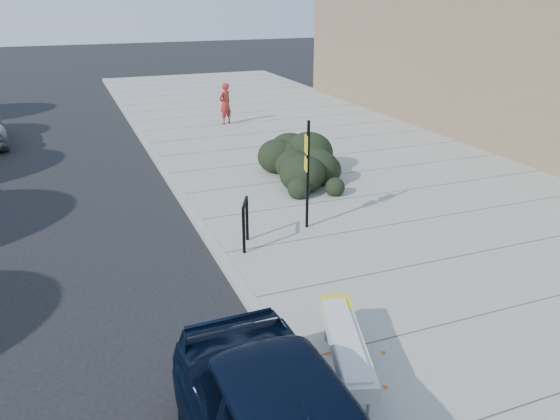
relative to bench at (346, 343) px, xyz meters
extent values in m
plane|color=black|center=(-0.60, 2.53, -0.69)|extent=(120.00, 120.00, 0.00)
cube|color=gray|center=(5.00, 7.53, -0.61)|extent=(11.20, 50.00, 0.15)
cube|color=#9E9E99|center=(-0.60, 7.53, -0.60)|extent=(0.22, 50.00, 0.17)
cylinder|color=gray|center=(-0.40, -0.77, -0.33)|extent=(0.05, 0.05, 0.43)
cylinder|color=gray|center=(-0.12, -0.86, -0.33)|extent=(0.05, 0.05, 0.43)
cylinder|color=gray|center=(0.12, 0.86, -0.33)|extent=(0.05, 0.05, 0.43)
cylinder|color=gray|center=(0.41, 0.77, -0.33)|extent=(0.05, 0.05, 0.43)
cylinder|color=gray|center=(-0.14, 0.04, -0.14)|extent=(0.56, 1.65, 0.04)
cylinder|color=gray|center=(0.14, -0.05, -0.14)|extent=(0.56, 1.65, 0.04)
cube|color=#B2B2B2|center=(0.00, 0.00, 0.01)|extent=(1.11, 2.28, 0.24)
cube|color=yellow|center=(0.27, 0.85, 0.13)|extent=(0.58, 0.57, 0.02)
cube|color=teal|center=(-0.51, -0.91, 0.01)|extent=(0.13, 0.26, 0.21)
cylinder|color=black|center=(-0.10, 4.38, -0.03)|extent=(0.07, 0.07, 1.02)
cylinder|color=black|center=(0.17, 4.99, -0.03)|extent=(0.07, 0.07, 1.02)
cylinder|color=black|center=(0.03, 4.68, 0.49)|extent=(0.34, 0.63, 0.07)
cube|color=black|center=(1.72, 5.16, 0.75)|extent=(0.07, 0.07, 2.57)
cube|color=yellow|center=(1.67, 5.17, 1.49)|extent=(0.09, 0.29, 0.42)
cube|color=yellow|center=(1.67, 5.17, 1.02)|extent=(0.08, 0.27, 0.32)
ellipsoid|color=black|center=(3.18, 8.65, 0.14)|extent=(2.88, 4.03, 1.36)
imported|color=maroon|center=(3.08, 16.61, 0.32)|extent=(0.75, 0.68, 1.73)
camera|label=1|loc=(-3.28, -5.72, 4.63)|focal=35.00mm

